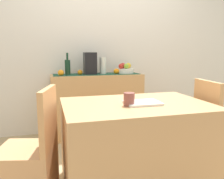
% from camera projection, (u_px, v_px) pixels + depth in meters
% --- Properties ---
extents(ground_plane, '(6.40, 6.40, 0.02)m').
position_uv_depth(ground_plane, '(128.00, 163.00, 2.46)').
color(ground_plane, tan).
rests_on(ground_plane, ground).
extents(room_wall_rear, '(6.40, 0.06, 2.70)m').
position_uv_depth(room_wall_rear, '(102.00, 39.00, 3.37)').
color(room_wall_rear, silver).
rests_on(room_wall_rear, ground).
extents(sideboard_console, '(1.23, 0.42, 0.86)m').
position_uv_depth(sideboard_console, '(97.00, 105.00, 3.23)').
color(sideboard_console, tan).
rests_on(sideboard_console, ground).
extents(table_runner, '(1.16, 0.32, 0.01)m').
position_uv_depth(table_runner, '(97.00, 74.00, 3.16)').
color(table_runner, '#1D4A35').
rests_on(table_runner, sideboard_console).
extents(fruit_bowl, '(0.23, 0.23, 0.07)m').
position_uv_depth(fruit_bowl, '(125.00, 71.00, 3.26)').
color(fruit_bowl, white).
rests_on(fruit_bowl, table_runner).
extents(apple_front, '(0.08, 0.08, 0.08)m').
position_uv_depth(apple_front, '(128.00, 66.00, 3.30)').
color(apple_front, gold).
rests_on(apple_front, fruit_bowl).
extents(apple_right, '(0.08, 0.08, 0.08)m').
position_uv_depth(apple_right, '(123.00, 66.00, 3.30)').
color(apple_right, '#B4322B').
rests_on(apple_right, fruit_bowl).
extents(apple_center, '(0.07, 0.07, 0.07)m').
position_uv_depth(apple_center, '(126.00, 66.00, 3.22)').
color(apple_center, '#88B033').
rests_on(apple_center, fruit_bowl).
extents(apple_rear, '(0.07, 0.07, 0.07)m').
position_uv_depth(apple_rear, '(121.00, 66.00, 3.22)').
color(apple_rear, red).
rests_on(apple_rear, fruit_bowl).
extents(wine_bottle, '(0.07, 0.07, 0.29)m').
position_uv_depth(wine_bottle, '(68.00, 67.00, 3.04)').
color(wine_bottle, '#153520').
rests_on(wine_bottle, sideboard_console).
extents(coffee_maker, '(0.16, 0.18, 0.30)m').
position_uv_depth(coffee_maker, '(90.00, 64.00, 3.11)').
color(coffee_maker, black).
rests_on(coffee_maker, sideboard_console).
extents(ceramic_vase, '(0.09, 0.09, 0.23)m').
position_uv_depth(ceramic_vase, '(103.00, 66.00, 3.17)').
color(ceramic_vase, silver).
rests_on(ceramic_vase, sideboard_console).
extents(orange_loose_near_bowl, '(0.07, 0.07, 0.07)m').
position_uv_depth(orange_loose_near_bowl, '(80.00, 72.00, 3.07)').
color(orange_loose_near_bowl, orange).
rests_on(orange_loose_near_bowl, sideboard_console).
extents(orange_loose_far, '(0.08, 0.08, 0.08)m').
position_uv_depth(orange_loose_far, '(61.00, 73.00, 2.94)').
color(orange_loose_far, orange).
rests_on(orange_loose_far, sideboard_console).
extents(orange_loose_mid, '(0.08, 0.08, 0.08)m').
position_uv_depth(orange_loose_mid, '(116.00, 71.00, 3.20)').
color(orange_loose_mid, orange).
rests_on(orange_loose_mid, sideboard_console).
extents(dining_table, '(1.19, 0.82, 0.74)m').
position_uv_depth(dining_table, '(136.00, 146.00, 1.96)').
color(dining_table, tan).
rests_on(dining_table, ground).
extents(open_book, '(0.28, 0.22, 0.02)m').
position_uv_depth(open_book, '(143.00, 103.00, 1.87)').
color(open_book, white).
rests_on(open_book, dining_table).
extents(coffee_cup, '(0.09, 0.09, 0.10)m').
position_uv_depth(coffee_cup, '(129.00, 99.00, 1.80)').
color(coffee_cup, brown).
rests_on(coffee_cup, dining_table).
extents(chair_near_window, '(0.48, 0.48, 0.90)m').
position_uv_depth(chair_near_window, '(29.00, 171.00, 1.74)').
color(chair_near_window, tan).
rests_on(chair_near_window, ground).
extents(chair_by_corner, '(0.43, 0.43, 0.90)m').
position_uv_depth(chair_by_corner, '(220.00, 147.00, 2.20)').
color(chair_by_corner, tan).
rests_on(chair_by_corner, ground).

